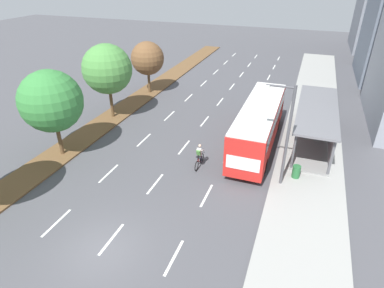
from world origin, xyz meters
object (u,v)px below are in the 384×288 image
Objects in this scene: cyclist at (199,157)px; median_tree_second at (51,101)px; bus at (259,122)px; streetlight at (285,130)px; trash_bin at (296,172)px; median_tree_third at (107,69)px; median_tree_fourth at (148,58)px; bus_shelter at (319,122)px.

cyclist is 0.29× the size of median_tree_second.
streetlight is (2.17, -4.67, 1.82)m from bus.
trash_bin is at bearing 9.31° from median_tree_second.
median_tree_third reaches higher than median_tree_second.
median_tree_fourth is (0.18, 7.15, -0.73)m from median_tree_third.
cyclist is 2.14× the size of trash_bin.
bus_shelter is 18.03m from median_tree_third.
cyclist is at bearing -26.82° from median_tree_third.
cyclist is 6.50m from trash_bin.
bus reaches higher than trash_bin.
bus_shelter is 1.56× the size of median_tree_third.
median_tree_third reaches higher than bus_shelter.
median_tree_second is at bearing -154.48° from bus.
streetlight reaches higher than bus_shelter.
trash_bin is (3.20, -3.66, -1.49)m from bus.
median_tree_fourth reaches higher than cyclist.
streetlight is (5.42, -0.27, 3.10)m from cyclist.
median_tree_fourth is at bearing 161.31° from bus_shelter.
median_tree_fourth is 0.84× the size of streetlight.
bus is at bearing -30.76° from median_tree_fourth.
bus is 13.76m from median_tree_third.
streetlight is (15.68, -5.45, -0.66)m from median_tree_third.
bus is 14.96m from median_tree_second.
trash_bin is at bearing 44.51° from streetlight.
median_tree_second reaches higher than cyclist.
streetlight reaches higher than cyclist.
cyclist is at bearing -50.77° from median_tree_fourth.
trash_bin is at bearing -100.83° from bus_shelter.
bus is at bearing 25.52° from median_tree_second.
bus_shelter is at bearing 40.26° from cyclist.
cyclist is 0.28× the size of streetlight.
bus_shelter is 5.64× the size of cyclist.
median_tree_third reaches higher than bus.
median_tree_second is (-17.63, -8.35, 2.37)m from bus_shelter.
median_tree_second is 7.39× the size of trash_bin.
cyclist is 16.21m from median_tree_fourth.
bus_shelter is at bearing 24.78° from bus.
median_tree_fourth is (-17.61, 5.96, 1.96)m from bus_shelter.
trash_bin is (6.46, 0.74, -0.22)m from cyclist.
median_tree_second is (-13.36, -6.38, 2.17)m from bus.
cyclist is at bearing 11.05° from median_tree_second.
median_tree_second is at bearing -173.74° from streetlight.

